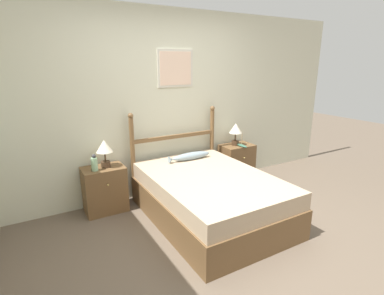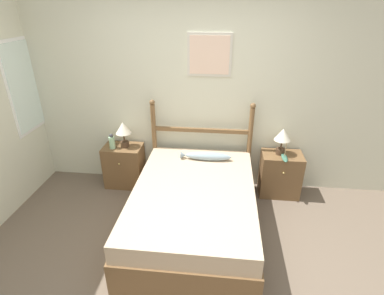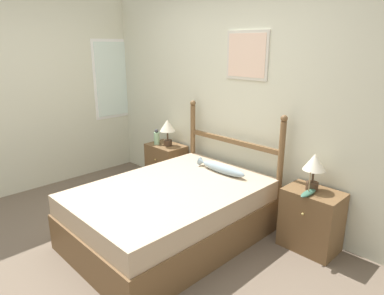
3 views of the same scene
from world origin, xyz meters
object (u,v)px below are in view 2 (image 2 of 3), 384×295
(nightstand_left, at_px, (124,165))
(bottle, at_px, (112,142))
(nightstand_right, at_px, (280,174))
(bed, at_px, (194,209))
(model_boat, at_px, (284,157))
(table_lamp_left, at_px, (123,130))
(fish_pillow, at_px, (206,156))
(table_lamp_right, at_px, (283,137))

(nightstand_left, xyz_separation_m, bottle, (-0.11, -0.06, 0.39))
(nightstand_left, distance_m, nightstand_right, 2.11)
(bed, xyz_separation_m, model_boat, (1.05, 0.72, 0.33))
(table_lamp_left, distance_m, model_boat, 2.08)
(model_boat, distance_m, fish_pillow, 0.97)
(table_lamp_right, bearing_deg, fish_pillow, -168.03)
(table_lamp_left, bearing_deg, bottle, -156.37)
(model_boat, bearing_deg, nightstand_left, 176.96)
(nightstand_right, distance_m, table_lamp_left, 2.14)
(nightstand_right, bearing_deg, fish_pillow, -169.10)
(bed, height_order, bottle, bottle)
(bottle, height_order, fish_pillow, bottle)
(bed, bearing_deg, nightstand_right, 38.10)
(bed, bearing_deg, model_boat, 34.22)
(table_lamp_right, bearing_deg, nightstand_left, -179.68)
(bed, relative_size, table_lamp_right, 5.44)
(nightstand_left, xyz_separation_m, model_boat, (2.11, -0.11, 0.31))
(bed, relative_size, table_lamp_left, 5.44)
(fish_pillow, bearing_deg, nightstand_right, 10.90)
(table_lamp_right, distance_m, bottle, 2.19)
(table_lamp_right, bearing_deg, nightstand_right, -18.29)
(nightstand_left, distance_m, bottle, 0.41)
(nightstand_left, height_order, nightstand_right, same)
(bed, distance_m, bottle, 1.45)
(nightstand_right, distance_m, fish_pillow, 1.03)
(nightstand_right, height_order, table_lamp_left, table_lamp_left)
(nightstand_left, distance_m, table_lamp_right, 2.14)
(table_lamp_right, height_order, bottle, table_lamp_right)
(nightstand_right, relative_size, table_lamp_left, 1.68)
(bottle, xyz_separation_m, fish_pillow, (1.25, -0.12, -0.08))
(table_lamp_right, relative_size, model_boat, 1.41)
(nightstand_left, relative_size, nightstand_right, 1.00)
(bottle, bearing_deg, nightstand_left, 29.97)
(nightstand_right, relative_size, table_lamp_right, 1.68)
(bottle, relative_size, model_boat, 0.84)
(fish_pillow, bearing_deg, model_boat, 4.40)
(bed, bearing_deg, table_lamp_left, 140.79)
(bed, relative_size, nightstand_right, 3.24)
(nightstand_left, height_order, bottle, bottle)
(bottle, bearing_deg, bed, -33.27)
(nightstand_right, xyz_separation_m, model_boat, (-0.00, -0.11, 0.31))
(table_lamp_left, bearing_deg, model_boat, -3.15)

